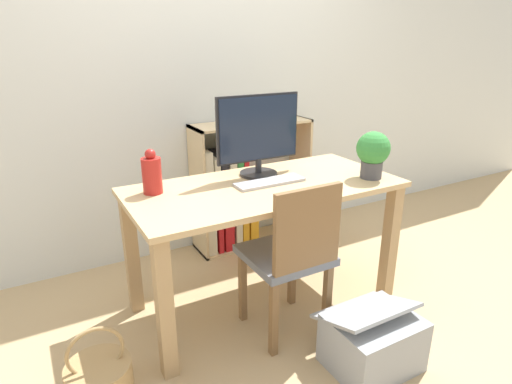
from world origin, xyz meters
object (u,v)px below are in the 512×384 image
vase (152,174)px  chair (292,254)px  monitor (258,132)px  basket (100,382)px  storage_box (372,340)px  potted_plant (373,152)px  keyboard (270,182)px  bookshelf (235,194)px

vase → chair: vase is taller
chair → vase: bearing=139.1°
monitor → basket: 1.45m
basket → storage_box: (1.17, -0.40, 0.03)m
vase → potted_plant: size_ratio=0.87×
monitor → storage_box: size_ratio=1.22×
keyboard → storage_box: size_ratio=0.95×
potted_plant → basket: 1.77m
monitor → keyboard: (-0.02, -0.17, -0.24)m
monitor → vase: 0.64m
potted_plant → chair: size_ratio=0.31×
monitor → bookshelf: size_ratio=0.55×
chair → bookshelf: size_ratio=0.92×
bookshelf → storage_box: bearing=-90.4°
monitor → storage_box: 1.23m
keyboard → bookshelf: (0.15, 0.75, -0.33)m
potted_plant → bookshelf: potted_plant is taller
vase → potted_plant: potted_plant is taller
chair → monitor: bearing=81.2°
keyboard → chair: (-0.06, -0.32, -0.27)m
keyboard → basket: keyboard is taller
keyboard → vase: size_ratio=1.71×
chair → basket: size_ratio=2.24×
vase → chair: (0.54, -0.49, -0.37)m
vase → bookshelf: vase is taller
vase → chair: bearing=-42.2°
chair → bookshelf: (0.22, 1.07, -0.06)m
keyboard → chair: chair is taller
basket → storage_box: 1.23m
basket → potted_plant: bearing=4.6°
vase → storage_box: 1.34m
storage_box → monitor: bearing=97.7°
keyboard → bookshelf: size_ratio=0.43×
monitor → basket: (-1.05, -0.49, -0.88)m
keyboard → bookshelf: bookshelf is taller
bookshelf → storage_box: (-0.01, -1.46, -0.27)m
keyboard → storage_box: 0.95m
monitor → bookshelf: bearing=77.4°
vase → bookshelf: 1.04m
keyboard → storage_box: bearing=-78.8°
basket → storage_box: bearing=-18.7°
monitor → vase: (-0.62, -0.01, -0.15)m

